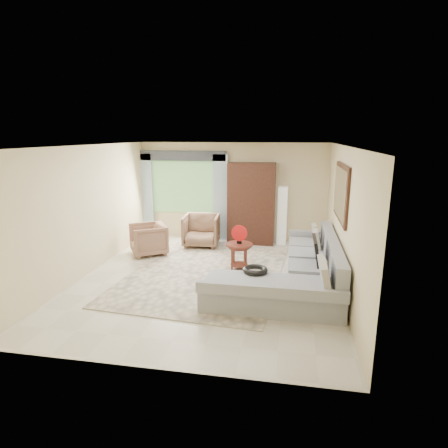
% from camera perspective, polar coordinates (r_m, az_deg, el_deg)
% --- Properties ---
extents(ground, '(6.00, 6.00, 0.00)m').
position_cam_1_polar(ground, '(7.54, -2.36, -8.32)').
color(ground, silver).
rests_on(ground, ground).
extents(area_rug, '(3.29, 4.21, 0.02)m').
position_cam_1_polar(area_rug, '(7.76, -2.93, -7.61)').
color(area_rug, beige).
rests_on(area_rug, ground).
extents(sectional_sofa, '(2.30, 3.46, 0.90)m').
position_cam_1_polar(sectional_sofa, '(7.12, 11.57, -7.51)').
color(sectional_sofa, '#9C9DA4').
rests_on(sectional_sofa, ground).
extents(tv_screen, '(0.14, 0.74, 0.48)m').
position_cam_1_polar(tv_screen, '(7.09, 13.88, -3.98)').
color(tv_screen, black).
rests_on(tv_screen, sectional_sofa).
extents(garden_hose, '(0.43, 0.43, 0.09)m').
position_cam_1_polar(garden_hose, '(6.46, 4.79, -6.99)').
color(garden_hose, black).
rests_on(garden_hose, sectional_sofa).
extents(coffee_table, '(0.57, 0.57, 0.57)m').
position_cam_1_polar(coffee_table, '(7.94, 2.31, -4.89)').
color(coffee_table, '#4B1A14').
rests_on(coffee_table, ground).
extents(red_disc, '(0.34, 0.07, 0.34)m').
position_cam_1_polar(red_disc, '(7.80, 2.35, -1.40)').
color(red_disc, red).
rests_on(red_disc, coffee_table).
extents(armchair_left, '(1.11, 1.10, 0.74)m').
position_cam_1_polar(armchair_left, '(9.08, -11.46, -2.32)').
color(armchair_left, '#9D6C56').
rests_on(armchair_left, ground).
extents(armchair_right, '(0.94, 0.97, 0.82)m').
position_cam_1_polar(armchair_right, '(9.58, -3.48, -0.98)').
color(armchair_right, '#836047').
rests_on(armchair_right, ground).
extents(potted_plant, '(0.48, 0.42, 0.52)m').
position_cam_1_polar(potted_plant, '(10.13, -10.01, -1.23)').
color(potted_plant, '#999999').
rests_on(potted_plant, ground).
extents(armoire, '(1.20, 0.55, 2.10)m').
position_cam_1_polar(armoire, '(9.76, 4.20, 3.13)').
color(armoire, black).
rests_on(armoire, ground).
extents(floor_lamp, '(0.24, 0.24, 1.50)m').
position_cam_1_polar(floor_lamp, '(9.83, 8.85, 1.30)').
color(floor_lamp, silver).
rests_on(floor_lamp, ground).
extents(window, '(1.80, 0.04, 1.40)m').
position_cam_1_polar(window, '(10.31, -6.22, 5.62)').
color(window, '#669E59').
rests_on(window, wall_back).
extents(curtain_left, '(0.40, 0.08, 2.30)m').
position_cam_1_polar(curtain_left, '(10.61, -11.79, 4.27)').
color(curtain_left, '#9EB7CC').
rests_on(curtain_left, ground).
extents(curtain_right, '(0.40, 0.08, 2.30)m').
position_cam_1_polar(curtain_right, '(10.02, -0.54, 4.02)').
color(curtain_right, '#9EB7CC').
rests_on(curtain_right, ground).
extents(valance, '(2.40, 0.12, 0.26)m').
position_cam_1_polar(valance, '(10.17, -6.46, 10.31)').
color(valance, '#1E232D').
rests_on(valance, wall_back).
extents(wall_mirror, '(0.05, 1.70, 1.05)m').
position_cam_1_polar(wall_mirror, '(7.32, 17.38, 4.62)').
color(wall_mirror, black).
rests_on(wall_mirror, wall_right).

